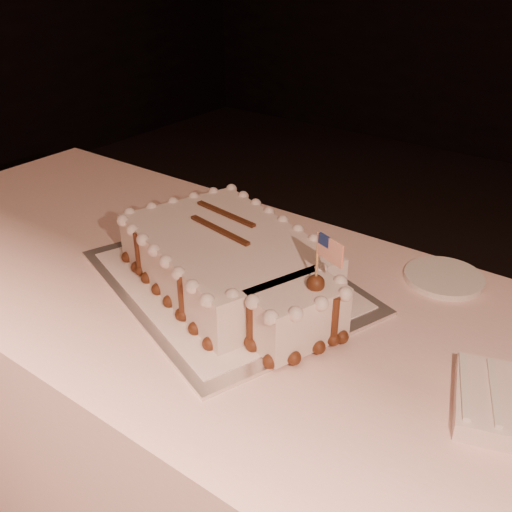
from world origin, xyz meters
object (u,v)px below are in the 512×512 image
Objects in this scene: cake_board at (226,281)px; sheet_cake at (233,263)px; side_plate at (444,278)px; banquet_table at (295,457)px.

sheet_cake reaches higher than cake_board.
cake_board is 0.07m from sheet_cake.
sheet_cake is at bearing -139.00° from side_plate.
cake_board is at bearing -142.24° from side_plate.
side_plate is (0.37, 0.29, 0.00)m from cake_board.
side_plate is (0.16, 0.31, 0.38)m from banquet_table.
banquet_table is 0.47m from sheet_cake.
banquet_table is 0.52m from side_plate.
cake_board is at bearing 160.64° from sheet_cake.
sheet_cake reaches higher than side_plate.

